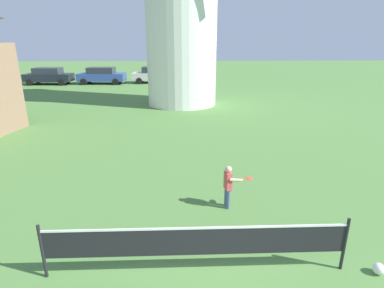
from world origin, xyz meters
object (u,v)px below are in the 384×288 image
Objects in this scene: player_far at (229,184)px; stray_ball at (379,269)px; parked_car_blue at (102,75)px; parked_car_cream at (156,75)px; tennis_net at (196,242)px; parked_car_black at (49,76)px.

player_far reaches higher than stray_ball.
parked_car_blue is 5.16m from parked_car_cream.
parked_car_cream is at bearing 95.70° from tennis_net.
tennis_net is at bearing -84.30° from parked_car_cream.
parked_car_blue reaches higher than player_far.
tennis_net is 1.28× the size of parked_car_black.
player_far is 27.11m from parked_car_black.
parked_car_blue is 1.00× the size of parked_car_cream.
tennis_net is at bearing -73.33° from parked_car_blue.
parked_car_black is at bearing -177.66° from parked_car_blue.
parked_car_cream is at bearing 3.37° from parked_car_black.
parked_car_cream is at bearing 98.51° from player_far.
parked_car_black reaches higher than stray_ball.
parked_car_black reaches higher than player_far.
tennis_net is 26.51m from parked_car_cream.
parked_car_blue is at bearing 110.31° from player_far.
parked_car_blue and parked_car_cream have the same top height.
parked_car_blue is (-7.78, 25.98, 0.12)m from tennis_net.
parked_car_black is at bearing -176.63° from parked_car_cream.
parked_car_black is (-13.68, 23.40, 0.15)m from player_far.
parked_car_cream reaches higher than stray_ball.
tennis_net is at bearing 177.24° from stray_ball.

